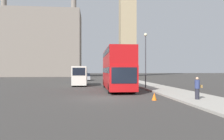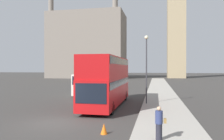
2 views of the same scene
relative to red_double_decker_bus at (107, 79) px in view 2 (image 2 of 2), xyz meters
name	(u,v)px [view 2 (image 2 of 2)]	position (x,y,z in m)	size (l,w,h in m)	color
ground_plane	(55,123)	(-1.86, -6.77, -2.45)	(300.00, 300.00, 0.00)	#383533
sidewalk_strip	(168,128)	(5.01, -6.77, -2.37)	(3.74, 120.00, 0.15)	#9E998E
building_block_distant	(88,46)	(-19.70, 55.75, 9.02)	(26.25, 14.37, 27.86)	slate
red_double_decker_bus	(107,79)	(0.00, 0.00, 0.00)	(2.55, 10.44, 4.41)	#B71114
white_van	(86,84)	(-4.38, 7.21, -1.01)	(1.95, 5.64, 2.69)	silver
pedestrian	(159,123)	(4.49, -9.24, -1.53)	(0.50, 0.34, 1.53)	#23232D
street_lamp	(146,59)	(3.47, 1.12, 1.80)	(0.36, 0.36, 6.33)	#38383D
parked_sedan	(114,82)	(-3.91, 23.16, -1.75)	(1.86, 4.30, 1.54)	#99999E
traffic_cone	(104,129)	(1.69, -8.40, -2.17)	(0.36, 0.36, 0.55)	orange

